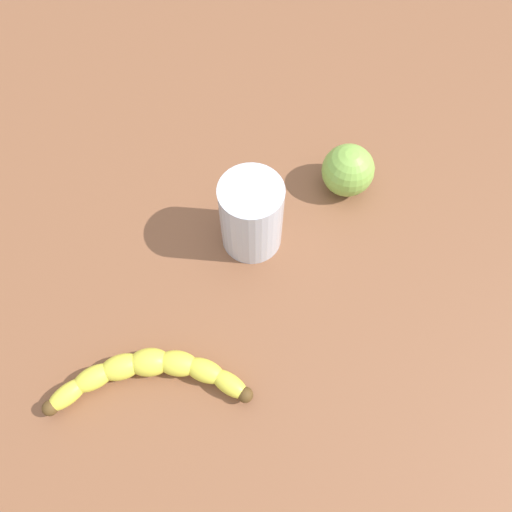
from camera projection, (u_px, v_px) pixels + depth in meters
The scene contains 4 objects.
wooden_tabletop at pixel (275, 286), 64.87cm from camera, with size 120.00×120.00×3.00cm, color brown.
banana at pixel (149, 373), 56.51cm from camera, with size 23.49×8.81×3.30cm.
smoothie_glass at pixel (251, 218), 61.90cm from camera, with size 7.99×7.99×11.18cm.
green_apple_fruit at pixel (348, 170), 67.15cm from camera, with size 7.22×7.22×7.22cm, color #84B747.
Camera 1 is at (0.70, 25.99, 61.11)cm, focal length 34.51 mm.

